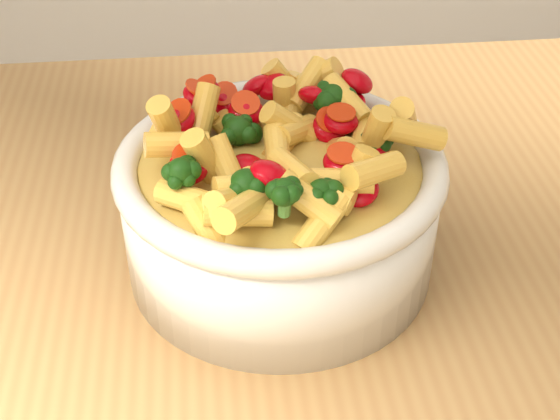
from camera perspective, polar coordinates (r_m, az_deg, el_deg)
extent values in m
cube|color=#A77C47|center=(0.56, -2.09, -8.29)|extent=(1.20, 0.80, 0.04)
cylinder|color=silver|center=(0.55, 0.00, -0.36)|extent=(0.22, 0.22, 0.09)
ellipsoid|color=silver|center=(0.57, 0.00, -2.53)|extent=(0.20, 0.20, 0.03)
torus|color=silver|center=(0.53, 0.00, 3.41)|extent=(0.23, 0.23, 0.02)
ellipsoid|color=#ECCA50|center=(0.53, 0.00, 3.41)|extent=(0.19, 0.19, 0.02)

